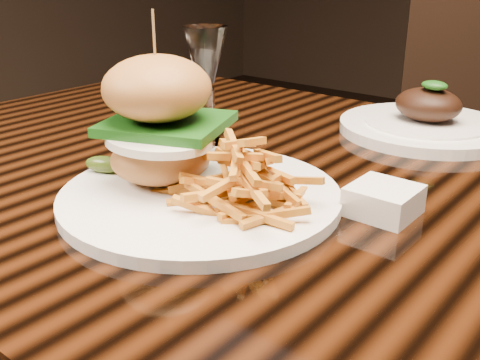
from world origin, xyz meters
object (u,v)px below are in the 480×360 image
Objects in this scene: wine_glass at (206,59)px; far_dish at (426,123)px; dining_table at (349,245)px; burger_plate at (194,155)px.

far_dish is at bearing 48.52° from wine_glass.
far_dish reaches higher than dining_table.
burger_plate is 0.24m from wine_glass.
far_dish is at bearing 67.53° from burger_plate.
dining_table is at bearing -84.19° from far_dish.
wine_glass is at bearing 173.92° from dining_table.
burger_plate is at bearing -133.23° from dining_table.
far_dish is (0.11, 0.46, -0.04)m from burger_plate.
burger_plate is 1.86× the size of wine_glass.
burger_plate reaches higher than far_dish.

